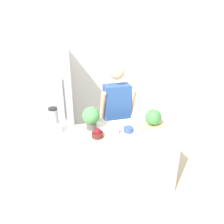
% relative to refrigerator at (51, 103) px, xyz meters
% --- Properties ---
extents(ground_plane, '(14.00, 14.00, 0.00)m').
position_rel_refrigerator_xyz_m(ground_plane, '(0.73, -1.53, -0.89)').
color(ground_plane, beige).
extents(wall_back, '(8.00, 0.06, 2.60)m').
position_rel_refrigerator_xyz_m(wall_back, '(0.73, 0.41, 0.41)').
color(wall_back, white).
rests_on(wall_back, ground_plane).
extents(counter_island, '(1.58, 0.61, 0.91)m').
position_rel_refrigerator_xyz_m(counter_island, '(0.73, -1.23, -0.44)').
color(counter_island, beige).
rests_on(counter_island, ground_plane).
extents(refrigerator, '(0.66, 0.74, 1.79)m').
position_rel_refrigerator_xyz_m(refrigerator, '(0.00, 0.00, 0.00)').
color(refrigerator, '#B7B7BC').
rests_on(refrigerator, ground_plane).
extents(person, '(0.52, 0.26, 1.60)m').
position_rel_refrigerator_xyz_m(person, '(0.96, -0.63, -0.07)').
color(person, '#4C608C').
rests_on(person, ground_plane).
extents(cutting_board, '(0.42, 0.22, 0.01)m').
position_rel_refrigerator_xyz_m(cutting_board, '(1.24, -1.20, 0.02)').
color(cutting_board, tan).
rests_on(cutting_board, counter_island).
extents(watermelon, '(0.21, 0.21, 0.21)m').
position_rel_refrigerator_xyz_m(watermelon, '(1.27, -1.20, 0.13)').
color(watermelon, '#3D7F3D').
rests_on(watermelon, cutting_board).
extents(bowl_cherries, '(0.14, 0.14, 0.11)m').
position_rel_refrigerator_xyz_m(bowl_cherries, '(0.52, -1.31, 0.06)').
color(bowl_cherries, '#511E19').
rests_on(bowl_cherries, counter_island).
extents(bowl_cream, '(0.13, 0.13, 0.12)m').
position_rel_refrigerator_xyz_m(bowl_cream, '(0.72, -1.29, 0.06)').
color(bowl_cream, beige).
rests_on(bowl_cream, counter_island).
extents(bowl_small_blue, '(0.12, 0.12, 0.06)m').
position_rel_refrigerator_xyz_m(bowl_small_blue, '(0.91, -1.28, 0.04)').
color(bowl_small_blue, '#334C9E').
rests_on(bowl_small_blue, counter_island).
extents(blender, '(0.15, 0.15, 0.32)m').
position_rel_refrigerator_xyz_m(blender, '(0.04, -1.05, 0.15)').
color(blender, silver).
rests_on(blender, counter_island).
extents(potted_plant, '(0.22, 0.22, 0.29)m').
position_rel_refrigerator_xyz_m(potted_plant, '(0.49, -1.09, 0.18)').
color(potted_plant, '#514C47').
rests_on(potted_plant, counter_island).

